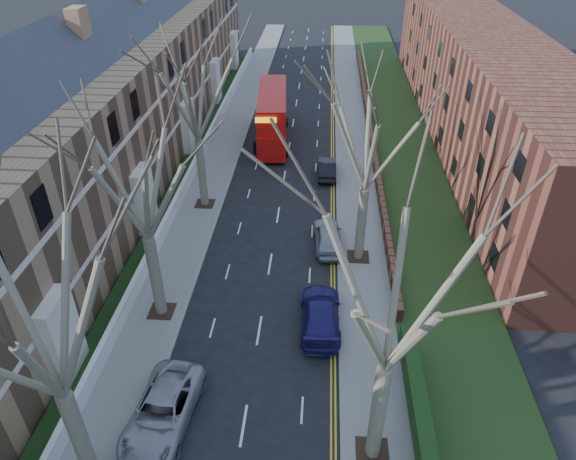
# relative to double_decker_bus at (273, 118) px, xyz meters

# --- Properties ---
(pavement_left) EXTENTS (3.00, 102.00, 0.12)m
(pavement_left) POSITION_rel_double_decker_bus_xyz_m (-4.34, -1.42, -2.24)
(pavement_left) COLOR slate
(pavement_left) RESTS_ON ground
(pavement_right) EXTENTS (3.00, 102.00, 0.12)m
(pavement_right) POSITION_rel_double_decker_bus_xyz_m (7.66, -1.42, -2.24)
(pavement_right) COLOR slate
(pavement_right) RESTS_ON ground
(terrace_left) EXTENTS (9.70, 78.00, 13.60)m
(terrace_left) POSITION_rel_double_decker_bus_xyz_m (-11.99, -9.42, 3.24)
(terrace_left) COLOR #95714C
(terrace_left) RESTS_ON ground
(flats_right) EXTENTS (13.97, 54.00, 10.00)m
(flats_right) POSITION_rel_double_decker_bus_xyz_m (19.12, 2.58, 2.69)
(flats_right) COLOR brown
(flats_right) RESTS_ON ground
(front_wall_left) EXTENTS (0.30, 78.00, 1.00)m
(front_wall_left) POSITION_rel_double_decker_bus_xyz_m (-5.99, -9.42, -1.68)
(front_wall_left) COLOR white
(front_wall_left) RESTS_ON ground
(grass_verge_right) EXTENTS (6.00, 102.00, 0.06)m
(grass_verge_right) POSITION_rel_double_decker_bus_xyz_m (12.16, -1.42, -2.15)
(grass_verge_right) COLOR #1E3C16
(grass_verge_right) RESTS_ON ground
(tree_left_mid) EXTENTS (10.50, 10.50, 14.71)m
(tree_left_mid) POSITION_rel_double_decker_bus_xyz_m (-4.04, -34.42, 7.26)
(tree_left_mid) COLOR #6B634C
(tree_left_mid) RESTS_ON ground
(tree_left_far) EXTENTS (10.15, 10.15, 14.22)m
(tree_left_far) POSITION_rel_double_decker_bus_xyz_m (-4.04, -24.42, 6.95)
(tree_left_far) COLOR #6B634C
(tree_left_far) RESTS_ON ground
(tree_left_dist) EXTENTS (10.50, 10.50, 14.71)m
(tree_left_dist) POSITION_rel_double_decker_bus_xyz_m (-4.04, -12.42, 7.26)
(tree_left_dist) COLOR #6B634C
(tree_left_dist) RESTS_ON ground
(tree_right_mid) EXTENTS (10.50, 10.50, 14.71)m
(tree_right_mid) POSITION_rel_double_decker_bus_xyz_m (7.36, -32.42, 7.26)
(tree_right_mid) COLOR #6B634C
(tree_right_mid) RESTS_ON ground
(tree_right_far) EXTENTS (10.15, 10.15, 14.22)m
(tree_right_far) POSITION_rel_double_decker_bus_xyz_m (7.36, -18.42, 6.95)
(tree_right_far) COLOR #6B634C
(tree_right_far) RESTS_ON ground
(double_decker_bus) EXTENTS (3.41, 11.31, 4.66)m
(double_decker_bus) POSITION_rel_double_decker_bus_xyz_m (0.00, 0.00, 0.00)
(double_decker_bus) COLOR red
(double_decker_bus) RESTS_ON ground
(car_left_far) EXTENTS (3.09, 5.76, 1.54)m
(car_left_far) POSITION_rel_double_decker_bus_xyz_m (-1.94, -31.49, -1.53)
(car_left_far) COLOR #9D9CA1
(car_left_far) RESTS_ON ground
(car_right_near) EXTENTS (2.32, 5.40, 1.55)m
(car_right_near) POSITION_rel_double_decker_bus_xyz_m (4.98, -24.71, -1.52)
(car_right_near) COLOR navy
(car_right_near) RESTS_ON ground
(car_right_mid) EXTENTS (2.27, 4.72, 1.56)m
(car_right_mid) POSITION_rel_double_decker_bus_xyz_m (5.36, -17.12, -1.52)
(car_right_mid) COLOR #999AA1
(car_right_mid) RESTS_ON ground
(car_right_far) EXTENTS (1.46, 4.14, 1.36)m
(car_right_far) POSITION_rel_double_decker_bus_xyz_m (5.22, -6.89, -1.61)
(car_right_far) COLOR black
(car_right_far) RESTS_ON ground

